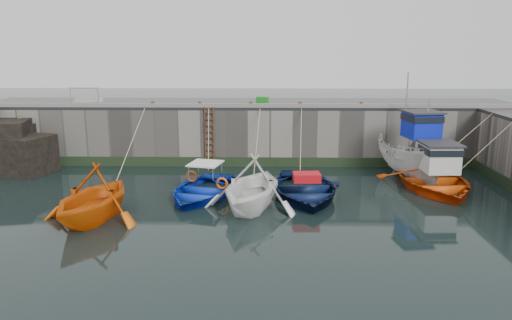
{
  "coord_description": "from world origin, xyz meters",
  "views": [
    {
      "loc": [
        0.98,
        -16.01,
        6.33
      ],
      "look_at": [
        0.55,
        6.3,
        1.2
      ],
      "focal_mm": 35.0,
      "sensor_mm": 36.0,
      "label": 1
    }
  ],
  "objects_px": {
    "boat_near_white": "(95,219)",
    "boat_far_white": "(414,156)",
    "boat_near_blue": "(202,196)",
    "bollard_d": "(300,105)",
    "boat_near_navy": "(304,196)",
    "fish_crate": "(262,100)",
    "bollard_b": "(200,104)",
    "bollard_a": "(153,104)",
    "ladder": "(209,137)",
    "boat_far_orange": "(433,179)",
    "bollard_e": "(361,105)",
    "boat_near_blacktrim": "(252,208)",
    "bollard_c": "(251,104)"
  },
  "relations": [
    {
      "from": "bollard_d",
      "to": "ladder",
      "type": "bearing_deg",
      "value": -176.0
    },
    {
      "from": "ladder",
      "to": "bollard_b",
      "type": "bearing_deg",
      "value": 146.14
    },
    {
      "from": "boat_near_blue",
      "to": "bollard_e",
      "type": "height_order",
      "value": "bollard_e"
    },
    {
      "from": "boat_near_white",
      "to": "boat_far_white",
      "type": "relative_size",
      "value": 0.7
    },
    {
      "from": "bollard_e",
      "to": "ladder",
      "type": "bearing_deg",
      "value": -177.6
    },
    {
      "from": "bollard_a",
      "to": "bollard_b",
      "type": "height_order",
      "value": "same"
    },
    {
      "from": "bollard_d",
      "to": "boat_near_navy",
      "type": "bearing_deg",
      "value": -91.58
    },
    {
      "from": "ladder",
      "to": "boat_near_navy",
      "type": "height_order",
      "value": "ladder"
    },
    {
      "from": "boat_near_white",
      "to": "boat_far_white",
      "type": "height_order",
      "value": "boat_far_white"
    },
    {
      "from": "boat_near_blacktrim",
      "to": "bollard_e",
      "type": "bearing_deg",
      "value": 67.68
    },
    {
      "from": "boat_near_blacktrim",
      "to": "boat_near_navy",
      "type": "relative_size",
      "value": 0.83
    },
    {
      "from": "boat_near_white",
      "to": "boat_near_blacktrim",
      "type": "height_order",
      "value": "boat_near_blacktrim"
    },
    {
      "from": "bollard_c",
      "to": "bollard_d",
      "type": "bearing_deg",
      "value": 0.0
    },
    {
      "from": "bollard_c",
      "to": "boat_near_navy",
      "type": "bearing_deg",
      "value": -66.36
    },
    {
      "from": "boat_near_blue",
      "to": "bollard_a",
      "type": "bearing_deg",
      "value": 132.97
    },
    {
      "from": "boat_near_blue",
      "to": "bollard_a",
      "type": "xyz_separation_m",
      "value": [
        -3.25,
        5.65,
        3.3
      ]
    },
    {
      "from": "boat_near_navy",
      "to": "bollard_e",
      "type": "height_order",
      "value": "bollard_e"
    },
    {
      "from": "boat_near_blacktrim",
      "to": "bollard_d",
      "type": "height_order",
      "value": "bollard_d"
    },
    {
      "from": "boat_near_navy",
      "to": "bollard_d",
      "type": "distance_m",
      "value": 6.49
    },
    {
      "from": "fish_crate",
      "to": "boat_far_white",
      "type": "bearing_deg",
      "value": -9.25
    },
    {
      "from": "boat_near_blacktrim",
      "to": "bollard_c",
      "type": "bearing_deg",
      "value": 106.88
    },
    {
      "from": "ladder",
      "to": "boat_near_blue",
      "type": "bearing_deg",
      "value": -87.35
    },
    {
      "from": "boat_near_navy",
      "to": "fish_crate",
      "type": "bearing_deg",
      "value": 100.86
    },
    {
      "from": "boat_near_blacktrim",
      "to": "boat_far_white",
      "type": "height_order",
      "value": "boat_far_white"
    },
    {
      "from": "boat_near_blue",
      "to": "bollard_d",
      "type": "bearing_deg",
      "value": 64.21
    },
    {
      "from": "boat_far_white",
      "to": "bollard_c",
      "type": "relative_size",
      "value": 23.24
    },
    {
      "from": "fish_crate",
      "to": "bollard_e",
      "type": "xyz_separation_m",
      "value": [
        5.21,
        -2.16,
        -0.02
      ]
    },
    {
      "from": "bollard_d",
      "to": "boat_near_blacktrim",
      "type": "bearing_deg",
      "value": -107.88
    },
    {
      "from": "boat_far_white",
      "to": "ladder",
      "type": "bearing_deg",
      "value": 160.38
    },
    {
      "from": "bollard_e",
      "to": "boat_near_white",
      "type": "bearing_deg",
      "value": -142.5
    },
    {
      "from": "boat_near_navy",
      "to": "boat_far_white",
      "type": "xyz_separation_m",
      "value": [
        5.62,
        3.34,
        1.02
      ]
    },
    {
      "from": "boat_near_blue",
      "to": "boat_near_navy",
      "type": "relative_size",
      "value": 0.88
    },
    {
      "from": "bollard_b",
      "to": "bollard_e",
      "type": "bearing_deg",
      "value": 0.0
    },
    {
      "from": "ladder",
      "to": "bollard_e",
      "type": "distance_m",
      "value": 8.19
    },
    {
      "from": "ladder",
      "to": "boat_far_white",
      "type": "height_order",
      "value": "boat_far_white"
    },
    {
      "from": "fish_crate",
      "to": "bollard_b",
      "type": "bearing_deg",
      "value": -125.48
    },
    {
      "from": "boat_near_white",
      "to": "fish_crate",
      "type": "distance_m",
      "value": 12.96
    },
    {
      "from": "boat_near_navy",
      "to": "bollard_a",
      "type": "relative_size",
      "value": 20.19
    },
    {
      "from": "boat_near_white",
      "to": "boat_near_blue",
      "type": "relative_size",
      "value": 0.92
    },
    {
      "from": "boat_near_white",
      "to": "bollard_a",
      "type": "xyz_separation_m",
      "value": [
        0.39,
        8.74,
        3.3
      ]
    },
    {
      "from": "bollard_a",
      "to": "bollard_c",
      "type": "relative_size",
      "value": 1.0
    },
    {
      "from": "ladder",
      "to": "bollard_a",
      "type": "bearing_deg",
      "value": 173.62
    },
    {
      "from": "boat_near_blacktrim",
      "to": "bollard_e",
      "type": "height_order",
      "value": "bollard_e"
    },
    {
      "from": "boat_near_white",
      "to": "boat_near_blacktrim",
      "type": "xyz_separation_m",
      "value": [
        5.84,
        1.44,
        0.0
      ]
    },
    {
      "from": "boat_near_blue",
      "to": "ladder",
      "type": "bearing_deg",
      "value": 105.74
    },
    {
      "from": "bollard_c",
      "to": "bollard_e",
      "type": "xyz_separation_m",
      "value": [
        5.8,
        0.0,
        0.0
      ]
    },
    {
      "from": "boat_near_blue",
      "to": "bollard_a",
      "type": "distance_m",
      "value": 7.3
    },
    {
      "from": "fish_crate",
      "to": "bollard_a",
      "type": "xyz_separation_m",
      "value": [
        -5.79,
        -2.16,
        -0.02
      ]
    },
    {
      "from": "boat_far_orange",
      "to": "bollard_a",
      "type": "xyz_separation_m",
      "value": [
        -13.61,
        4.21,
        2.9
      ]
    },
    {
      "from": "bollard_a",
      "to": "bollard_b",
      "type": "relative_size",
      "value": 1.0
    }
  ]
}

